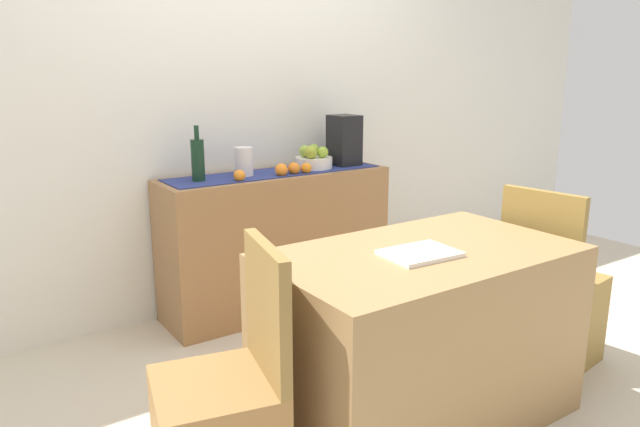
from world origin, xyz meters
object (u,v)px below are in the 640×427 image
(fruit_bowl, at_px, (314,163))
(ceramic_vase, at_px, (244,162))
(dining_table, at_px, (419,336))
(open_book, at_px, (420,253))
(chair_by_corner, at_px, (550,311))
(wine_bottle, at_px, (198,160))
(sideboard_console, at_px, (277,241))
(coffee_maker, at_px, (344,141))

(fruit_bowl, distance_m, ceramic_vase, 0.48)
(dining_table, distance_m, open_book, 0.39)
(ceramic_vase, relative_size, dining_table, 0.13)
(chair_by_corner, bearing_deg, dining_table, 179.86)
(fruit_bowl, distance_m, wine_bottle, 0.76)
(sideboard_console, distance_m, chair_by_corner, 1.58)
(wine_bottle, xyz_separation_m, ceramic_vase, (0.28, -0.00, -0.04))
(open_book, bearing_deg, chair_by_corner, 6.15)
(ceramic_vase, xyz_separation_m, open_book, (0.03, -1.42, -0.18))
(ceramic_vase, distance_m, open_book, 1.43)
(wine_bottle, relative_size, dining_table, 0.24)
(coffee_maker, relative_size, ceramic_vase, 1.89)
(fruit_bowl, relative_size, open_book, 0.81)
(chair_by_corner, bearing_deg, fruit_bowl, 110.17)
(wine_bottle, height_order, ceramic_vase, wine_bottle)
(fruit_bowl, bearing_deg, coffee_maker, 0.00)
(coffee_maker, xyz_separation_m, chair_by_corner, (0.27, -1.37, -0.73))
(dining_table, relative_size, chair_by_corner, 1.39)
(coffee_maker, distance_m, open_book, 1.59)
(coffee_maker, xyz_separation_m, dining_table, (-0.62, -1.37, -0.63))
(wine_bottle, relative_size, chair_by_corner, 0.34)
(sideboard_console, distance_m, ceramic_vase, 0.55)
(ceramic_vase, bearing_deg, fruit_bowl, 0.00)
(wine_bottle, distance_m, ceramic_vase, 0.28)
(dining_table, xyz_separation_m, open_book, (-0.06, -0.05, 0.38))
(coffee_maker, distance_m, ceramic_vase, 0.71)
(ceramic_vase, relative_size, open_book, 0.60)
(fruit_bowl, distance_m, chair_by_corner, 1.58)
(sideboard_console, xyz_separation_m, ceramic_vase, (-0.21, 0.00, 0.50))
(dining_table, distance_m, chair_by_corner, 0.90)
(ceramic_vase, bearing_deg, coffee_maker, 0.00)
(coffee_maker, height_order, dining_table, coffee_maker)
(fruit_bowl, bearing_deg, sideboard_console, 180.00)
(fruit_bowl, bearing_deg, wine_bottle, 180.00)
(fruit_bowl, relative_size, ceramic_vase, 1.34)
(sideboard_console, bearing_deg, chair_by_corner, -60.50)
(sideboard_console, height_order, ceramic_vase, ceramic_vase)
(fruit_bowl, relative_size, dining_table, 0.18)
(ceramic_vase, xyz_separation_m, chair_by_corner, (0.98, -1.37, -0.66))
(coffee_maker, relative_size, chair_by_corner, 0.35)
(coffee_maker, bearing_deg, dining_table, -114.33)
(wine_bottle, bearing_deg, dining_table, -74.98)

